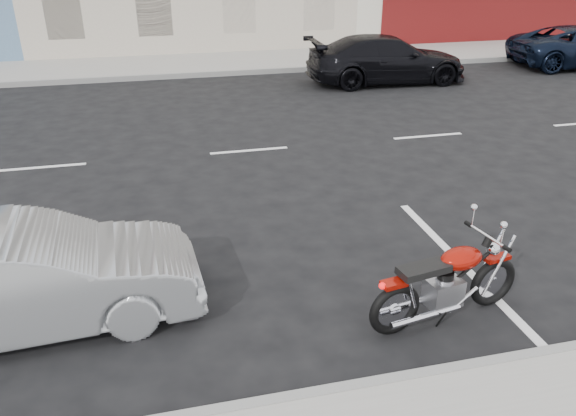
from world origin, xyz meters
name	(u,v)px	position (x,y,z in m)	size (l,w,h in m)	color
ground	(342,143)	(0.00, 0.00, 0.00)	(120.00, 120.00, 0.00)	black
sidewalk_far	(114,68)	(-5.00, 8.70, 0.07)	(80.00, 3.40, 0.15)	gray
curb_far	(111,79)	(-5.00, 7.00, 0.08)	(80.00, 0.12, 0.16)	gray
fire_hydrant	(567,36)	(12.00, 8.50, 0.53)	(0.20, 0.20, 0.72)	beige
motorcycle	(496,271)	(-0.12, -5.95, 0.45)	(1.96, 0.70, 0.99)	black
sedan_silver	(26,279)	(-5.33, -5.11, 0.61)	(1.30, 3.73, 1.23)	#9B9EA2
car_far	(387,59)	(3.04, 4.99, 0.69)	(1.93, 4.76, 1.38)	black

